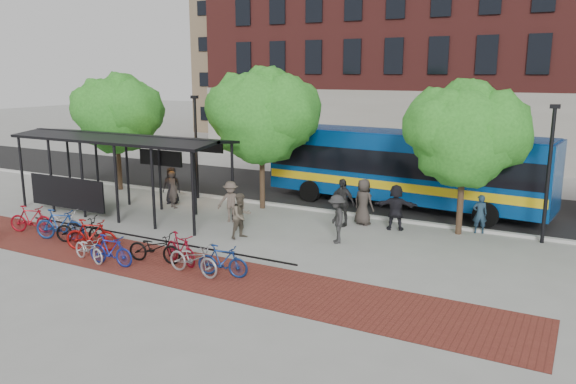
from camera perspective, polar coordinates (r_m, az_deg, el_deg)
The scene contains 32 objects.
ground at distance 22.12m, azimuth -0.34°, elevation -4.30°, with size 160.00×160.00×0.00m, color #9E9E99.
asphalt_street at distance 29.17m, azimuth 7.25°, elevation -0.35°, with size 160.00×8.00×0.01m, color black.
curb at distance 25.56m, azimuth 3.98°, elevation -1.94°, with size 160.00×0.25×0.12m, color #B7B7B2.
brick_strip at distance 19.32m, azimuth -12.87°, elevation -7.07°, with size 24.00×3.00×0.01m, color maroon.
bike_rack_rail at distance 20.79m, azimuth -13.95°, elevation -5.76°, with size 12.00×0.05×0.95m, color black.
bus_shelter at distance 26.00m, azimuth -16.84°, elevation 4.40°, with size 10.60×3.07×3.60m.
tree_a at distance 31.23m, azimuth -16.92°, elevation 7.90°, with size 4.90×4.00×6.18m.
tree_b at distance 25.64m, azimuth -2.46°, elevation 8.09°, with size 5.15×4.20×6.47m.
tree_c at distance 22.44m, azimuth 17.78°, elevation 5.92°, with size 4.66×3.80×5.92m.
lamp_post_left at distance 28.31m, azimuth -9.32°, elevation 4.84°, with size 0.35×0.20×5.12m.
lamp_post_right at distance 22.51m, azimuth 24.98°, elevation 2.01°, with size 0.35×0.20×5.12m.
bus at distance 26.62m, azimuth 11.67°, elevation 2.75°, with size 13.36×4.06×3.55m.
bike_1 at distance 24.43m, azimuth -24.65°, elevation -2.52°, with size 0.51×1.82×1.09m, color maroon.
bike_2 at distance 24.14m, azimuth -21.75°, elevation -2.68°, with size 0.60×1.71×0.90m, color #B3B3B6.
bike_3 at distance 22.91m, azimuth -22.18°, elevation -3.10°, with size 0.56×1.98×1.19m, color navy.
bike_4 at distance 22.22m, azimuth -20.32°, elevation -3.60°, with size 0.70×2.00×1.05m, color black.
bike_5 at distance 21.19m, azimuth -19.36°, elevation -4.14°, with size 0.54×1.91×1.15m, color maroon.
bike_6 at distance 20.06m, azimuth -19.57°, elevation -5.45°, with size 0.58×1.68×0.88m, color #B7B8BA.
bike_7 at distance 19.38m, azimuth -17.58°, elevation -5.68°, with size 0.49×1.73×1.04m, color navy.
bike_8 at distance 19.32m, azimuth -13.39°, elevation -5.54°, with size 0.67×1.92×1.01m, color black.
bike_9 at distance 18.98m, azimuth -10.85°, elevation -5.67°, with size 0.50×1.76×1.06m, color maroon.
bike_10 at distance 17.94m, azimuth -9.60°, elevation -6.70°, with size 0.69×1.98×1.04m, color #959597.
bike_11 at distance 17.65m, azimuth -6.67°, elevation -6.97°, with size 0.48×1.69×1.02m, color navy.
pedestrian_0 at distance 27.64m, azimuth -11.72°, elevation 0.66°, with size 0.87×0.56×1.78m, color black.
pedestrian_1 at distance 26.71m, azimuth -11.59°, elevation 0.26°, with size 0.64×0.42×1.76m, color #3D3531.
pedestrian_3 at distance 23.84m, azimuth -5.83°, elevation -0.98°, with size 1.13×0.65×1.75m, color brown.
pedestrian_4 at distance 23.22m, azimuth 5.52°, elevation -1.05°, with size 1.16×0.48×1.98m, color #262626.
pedestrian_5 at distance 22.92m, azimuth 10.89°, elevation -1.53°, with size 1.73×0.55×1.86m, color black.
pedestrian_6 at distance 23.50m, azimuth 7.67°, elevation -1.00°, with size 0.94×0.61×1.93m, color #38312D.
pedestrian_7 at distance 23.33m, azimuth 18.91°, elevation -2.13°, with size 0.57×0.37×1.55m, color #1F3548.
pedestrian_8 at distance 21.47m, azimuth -4.76°, elevation -2.43°, with size 0.85×0.66×1.76m, color brown.
pedestrian_9 at distance 20.89m, azimuth 4.97°, elevation -2.74°, with size 1.18×0.68×1.83m, color #2B2B2B.
Camera 1 is at (10.23, -18.60, 6.25)m, focal length 35.00 mm.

